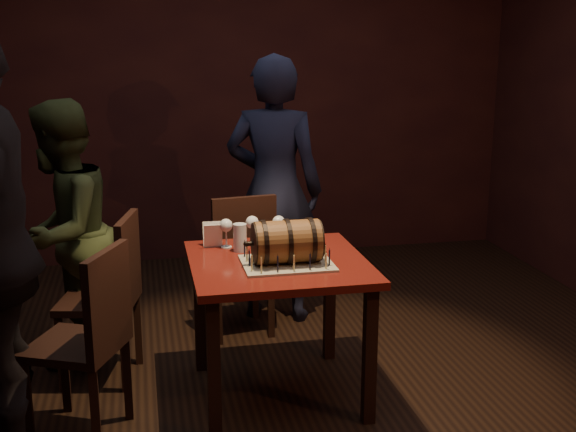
{
  "coord_description": "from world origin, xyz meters",
  "views": [
    {
      "loc": [
        -0.67,
        -3.54,
        1.87
      ],
      "look_at": [
        0.08,
        0.05,
        0.95
      ],
      "focal_mm": 45.0,
      "sensor_mm": 36.0,
      "label": 1
    }
  ],
  "objects": [
    {
      "name": "room_shell",
      "position": [
        0.0,
        0.0,
        1.4
      ],
      "size": [
        5.04,
        5.04,
        2.8
      ],
      "color": "black",
      "rests_on": "ground"
    },
    {
      "name": "person_back",
      "position": [
        0.19,
        1.03,
        0.88
      ],
      "size": [
        0.76,
        0.64,
        1.77
      ],
      "primitive_type": "imported",
      "rotation": [
        0.0,
        0.0,
        2.75
      ],
      "color": "black",
      "rests_on": "ground"
    },
    {
      "name": "wine_glass_right",
      "position": [
        0.06,
        0.22,
        0.87
      ],
      "size": [
        0.07,
        0.07,
        0.16
      ],
      "color": "silver",
      "rests_on": "pub_table"
    },
    {
      "name": "birthday_candles",
      "position": [
        0.03,
        -0.15,
        0.8
      ],
      "size": [
        0.4,
        0.3,
        0.09
      ],
      "color": "#F2E290",
      "rests_on": "cake_board"
    },
    {
      "name": "chair_left_rear",
      "position": [
        -0.85,
        0.31,
        0.52
      ],
      "size": [
        0.48,
        0.48,
        0.93
      ],
      "color": "black",
      "rests_on": "ground"
    },
    {
      "name": "pint_of_ale",
      "position": [
        -0.17,
        0.13,
        0.82
      ],
      "size": [
        0.07,
        0.07,
        0.15
      ],
      "color": "silver",
      "rests_on": "pub_table"
    },
    {
      "name": "pub_table",
      "position": [
        0.0,
        -0.07,
        0.64
      ],
      "size": [
        0.9,
        0.9,
        0.75
      ],
      "color": "#4F100D",
      "rests_on": "ground"
    },
    {
      "name": "barrel_cake",
      "position": [
        0.03,
        -0.15,
        0.87
      ],
      "size": [
        0.39,
        0.23,
        0.23
      ],
      "color": "brown",
      "rests_on": "cake_board"
    },
    {
      "name": "wine_glass_left",
      "position": [
        -0.23,
        0.21,
        0.87
      ],
      "size": [
        0.07,
        0.07,
        0.16
      ],
      "color": "silver",
      "rests_on": "pub_table"
    },
    {
      "name": "menu_card",
      "position": [
        -0.3,
        0.24,
        0.81
      ],
      "size": [
        0.1,
        0.05,
        0.13
      ],
      "primitive_type": null,
      "color": "white",
      "rests_on": "pub_table"
    },
    {
      "name": "chair_back",
      "position": [
        -0.08,
        0.75,
        0.52
      ],
      "size": [
        0.45,
        0.45,
        0.93
      ],
      "color": "black",
      "rests_on": "ground"
    },
    {
      "name": "wine_glass_mid",
      "position": [
        -0.08,
        0.24,
        0.87
      ],
      "size": [
        0.07,
        0.07,
        0.16
      ],
      "color": "silver",
      "rests_on": "pub_table"
    },
    {
      "name": "person_left_rear",
      "position": [
        -1.12,
        0.62,
        0.77
      ],
      "size": [
        0.82,
        0.91,
        1.53
      ],
      "primitive_type": "imported",
      "rotation": [
        0.0,
        0.0,
        -1.96
      ],
      "color": "#374020",
      "rests_on": "ground"
    },
    {
      "name": "cake_board",
      "position": [
        0.03,
        -0.15,
        0.76
      ],
      "size": [
        0.45,
        0.35,
        0.01
      ],
      "primitive_type": "cube",
      "color": "#9F9780",
      "rests_on": "pub_table"
    },
    {
      "name": "chair_left_front",
      "position": [
        -0.93,
        -0.29,
        0.52
      ],
      "size": [
        0.53,
        0.53,
        0.93
      ],
      "color": "black",
      "rests_on": "ground"
    }
  ]
}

